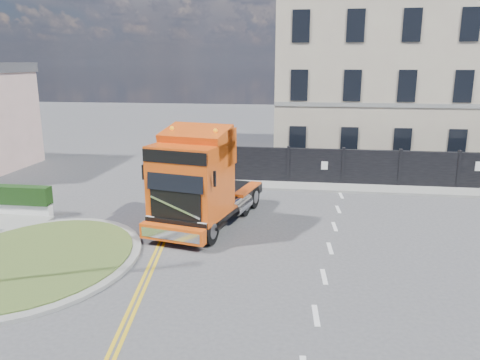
# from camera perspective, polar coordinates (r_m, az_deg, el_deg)

# --- Properties ---
(ground) EXTENTS (120.00, 120.00, 0.00)m
(ground) POSITION_cam_1_polar(r_m,az_deg,el_deg) (17.98, 1.34, -7.34)
(ground) COLOR #424244
(ground) RESTS_ON ground
(traffic_island) EXTENTS (6.80, 6.80, 0.17)m
(traffic_island) POSITION_cam_1_polar(r_m,az_deg,el_deg) (17.55, -23.59, -8.85)
(traffic_island) COLOR gray
(traffic_island) RESTS_ON ground
(hoarding_fence) EXTENTS (18.80, 0.25, 2.00)m
(hoarding_fence) POSITION_cam_1_polar(r_m,az_deg,el_deg) (26.62, 17.90, 1.32)
(hoarding_fence) COLOR black
(hoarding_fence) RESTS_ON ground
(georgian_building) EXTENTS (12.30, 10.30, 12.80)m
(georgian_building) POSITION_cam_1_polar(r_m,az_deg,el_deg) (33.38, 15.47, 12.22)
(georgian_building) COLOR #BFB598
(georgian_building) RESTS_ON ground
(pavement_far) EXTENTS (20.00, 1.60, 0.12)m
(pavement_far) POSITION_cam_1_polar(r_m,az_deg,el_deg) (25.88, 16.87, -1.10)
(pavement_far) COLOR gray
(pavement_far) RESTS_ON ground
(truck) EXTENTS (3.95, 7.21, 4.09)m
(truck) POSITION_cam_1_polar(r_m,az_deg,el_deg) (18.76, -5.03, -0.59)
(truck) COLOR black
(truck) RESTS_ON ground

